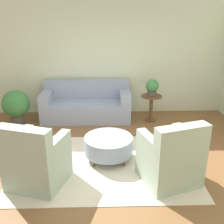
{
  "coord_description": "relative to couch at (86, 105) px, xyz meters",
  "views": [
    {
      "loc": [
        0.02,
        -3.86,
        2.42
      ],
      "look_at": [
        0.15,
        0.55,
        0.75
      ],
      "focal_mm": 42.0,
      "sensor_mm": 36.0,
      "label": 1
    }
  ],
  "objects": [
    {
      "name": "wall_back",
      "position": [
        0.43,
        0.51,
        1.07
      ],
      "size": [
        9.14,
        0.12,
        2.8
      ],
      "color": "beige",
      "rests_on": "ground_plane"
    },
    {
      "name": "armchair_right",
      "position": [
        1.42,
        -2.64,
        0.07
      ],
      "size": [
        0.96,
        0.94,
        1.01
      ],
      "color": "#9EB29E",
      "rests_on": "rug"
    },
    {
      "name": "potted_plant_floor",
      "position": [
        -1.57,
        -0.31,
        0.13
      ],
      "size": [
        0.62,
        0.62,
        0.8
      ],
      "color": "#4C4742",
      "rests_on": "ground_plane"
    },
    {
      "name": "ottoman_table",
      "position": [
        0.5,
        -1.93,
        -0.06
      ],
      "size": [
        0.84,
        0.84,
        0.41
      ],
      "color": "#8E99B2",
      "rests_on": "rug"
    },
    {
      "name": "side_table",
      "position": [
        1.54,
        -0.2,
        0.09
      ],
      "size": [
        0.48,
        0.48,
        0.63
      ],
      "color": "brown",
      "rests_on": "ground_plane"
    },
    {
      "name": "rug",
      "position": [
        0.43,
        -2.12,
        -0.33
      ],
      "size": [
        3.0,
        2.1,
        0.01
      ],
      "color": "beige",
      "rests_on": "ground_plane"
    },
    {
      "name": "ground_plane",
      "position": [
        0.43,
        -2.12,
        -0.33
      ],
      "size": [
        16.0,
        16.0,
        0.0
      ],
      "primitive_type": "plane",
      "color": "brown"
    },
    {
      "name": "couch",
      "position": [
        0.0,
        0.0,
        0.0
      ],
      "size": [
        2.08,
        0.85,
        0.89
      ],
      "color": "#8E99B2",
      "rests_on": "ground_plane"
    },
    {
      "name": "potted_plant_on_side_table",
      "position": [
        1.54,
        -0.2,
        0.51
      ],
      "size": [
        0.3,
        0.3,
        0.39
      ],
      "color": "#4C4742",
      "rests_on": "side_table"
    },
    {
      "name": "armchair_left",
      "position": [
        -0.57,
        -2.64,
        0.07
      ],
      "size": [
        0.96,
        0.94,
        1.01
      ],
      "color": "#9EB29E",
      "rests_on": "rug"
    }
  ]
}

